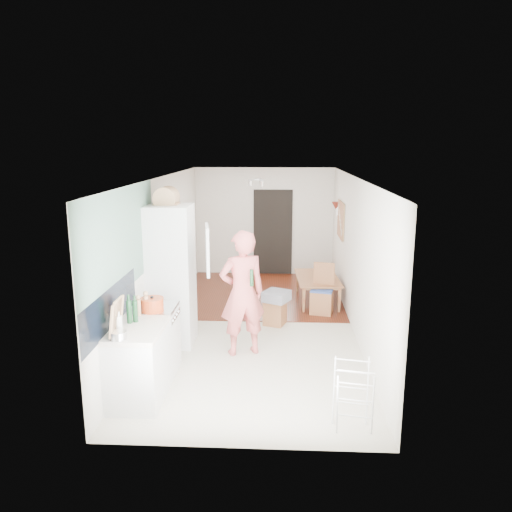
# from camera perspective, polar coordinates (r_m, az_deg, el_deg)

# --- Properties ---
(room_shell) EXTENTS (3.20, 7.00, 2.50)m
(room_shell) POSITION_cam_1_polar(r_m,az_deg,el_deg) (8.21, 0.13, 0.20)
(room_shell) COLOR silver
(room_shell) RESTS_ON ground
(floor) EXTENTS (3.20, 7.00, 0.01)m
(floor) POSITION_cam_1_polar(r_m,az_deg,el_deg) (8.57, 0.13, -7.99)
(floor) COLOR beige
(floor) RESTS_ON ground
(wood_floor_overlay) EXTENTS (3.20, 3.30, 0.01)m
(wood_floor_overlay) POSITION_cam_1_polar(r_m,az_deg,el_deg) (10.32, 0.63, -4.32)
(wood_floor_overlay) COLOR #5E1B0F
(wood_floor_overlay) RESTS_ON room_shell
(sage_wall_panel) EXTENTS (0.02, 3.00, 1.30)m
(sage_wall_panel) POSITION_cam_1_polar(r_m,az_deg,el_deg) (6.43, -15.06, 1.71)
(sage_wall_panel) COLOR slate
(sage_wall_panel) RESTS_ON room_shell
(tile_splashback) EXTENTS (0.02, 1.90, 0.50)m
(tile_splashback) POSITION_cam_1_polar(r_m,az_deg,el_deg) (6.10, -16.21, -5.76)
(tile_splashback) COLOR black
(tile_splashback) RESTS_ON room_shell
(doorway_recess) EXTENTS (0.90, 0.04, 2.00)m
(doorway_recess) POSITION_cam_1_polar(r_m,az_deg,el_deg) (11.66, 1.94, 2.69)
(doorway_recess) COLOR black
(doorway_recess) RESTS_ON room_shell
(base_cabinet) EXTENTS (0.60, 0.90, 0.86)m
(base_cabinet) POSITION_cam_1_polar(r_m,az_deg,el_deg) (6.27, -13.28, -12.12)
(base_cabinet) COLOR silver
(base_cabinet) RESTS_ON room_shell
(worktop) EXTENTS (0.62, 0.92, 0.06)m
(worktop) POSITION_cam_1_polar(r_m,az_deg,el_deg) (6.10, -13.50, -8.19)
(worktop) COLOR beige
(worktop) RESTS_ON room_shell
(range_cooker) EXTENTS (0.60, 0.60, 0.88)m
(range_cooker) POSITION_cam_1_polar(r_m,az_deg,el_deg) (6.93, -11.57, -9.49)
(range_cooker) COLOR silver
(range_cooker) RESTS_ON room_shell
(cooker_top) EXTENTS (0.60, 0.60, 0.04)m
(cooker_top) POSITION_cam_1_polar(r_m,az_deg,el_deg) (6.77, -11.74, -5.88)
(cooker_top) COLOR silver
(cooker_top) RESTS_ON room_shell
(fridge_housing) EXTENTS (0.66, 0.66, 2.15)m
(fridge_housing) POSITION_cam_1_polar(r_m,az_deg,el_deg) (7.67, -9.69, -2.24)
(fridge_housing) COLOR silver
(fridge_housing) RESTS_ON room_shell
(fridge_door) EXTENTS (0.14, 0.56, 0.70)m
(fridge_door) POSITION_cam_1_polar(r_m,az_deg,el_deg) (7.16, -5.57, 0.73)
(fridge_door) COLOR silver
(fridge_door) RESTS_ON room_shell
(fridge_interior) EXTENTS (0.02, 0.52, 0.66)m
(fridge_interior) POSITION_cam_1_polar(r_m,az_deg,el_deg) (7.50, -7.51, 1.22)
(fridge_interior) COLOR white
(fridge_interior) RESTS_ON room_shell
(pinboard) EXTENTS (0.03, 0.90, 0.70)m
(pinboard) POSITION_cam_1_polar(r_m,az_deg,el_deg) (10.09, 9.69, 4.10)
(pinboard) COLOR #D5B973
(pinboard) RESTS_ON room_shell
(pinboard_frame) EXTENTS (0.00, 0.94, 0.74)m
(pinboard_frame) POSITION_cam_1_polar(r_m,az_deg,el_deg) (10.08, 9.60, 4.10)
(pinboard_frame) COLOR olive
(pinboard_frame) RESTS_ON room_shell
(wall_sconce) EXTENTS (0.18, 0.18, 0.16)m
(wall_sconce) POSITION_cam_1_polar(r_m,az_deg,el_deg) (10.69, 9.11, 5.69)
(wall_sconce) COLOR maroon
(wall_sconce) RESTS_ON room_shell
(person) EXTENTS (0.93, 0.77, 2.18)m
(person) POSITION_cam_1_polar(r_m,az_deg,el_deg) (7.17, -1.59, -3.00)
(person) COLOR #D5605E
(person) RESTS_ON floor
(dining_table) EXTENTS (0.74, 1.25, 0.43)m
(dining_table) POSITION_cam_1_polar(r_m,az_deg,el_deg) (9.83, 7.15, -4.04)
(dining_table) COLOR olive
(dining_table) RESTS_ON floor
(dining_chair) EXTENTS (0.46, 0.46, 0.91)m
(dining_chair) POSITION_cam_1_polar(r_m,az_deg,el_deg) (9.11, 7.57, -3.80)
(dining_chair) COLOR olive
(dining_chair) RESTS_ON floor
(stool) EXTENTS (0.42, 0.42, 0.43)m
(stool) POSITION_cam_1_polar(r_m,az_deg,el_deg) (8.58, 2.17, -6.44)
(stool) COLOR olive
(stool) RESTS_ON floor
(grey_drape) EXTENTS (0.52, 0.52, 0.17)m
(grey_drape) POSITION_cam_1_polar(r_m,az_deg,el_deg) (8.44, 2.35, -4.60)
(grey_drape) COLOR gray
(grey_drape) RESTS_ON stool
(drying_rack) EXTENTS (0.44, 0.41, 0.76)m
(drying_rack) POSITION_cam_1_polar(r_m,az_deg,el_deg) (5.65, 11.01, -15.53)
(drying_rack) COLOR silver
(drying_rack) RESTS_ON floor
(bread_bin) EXTENTS (0.41, 0.40, 0.19)m
(bread_bin) POSITION_cam_1_polar(r_m,az_deg,el_deg) (7.55, -10.19, 6.55)
(bread_bin) COLOR tan
(bread_bin) RESTS_ON fridge_housing
(red_casserole) EXTENTS (0.34, 0.34, 0.18)m
(red_casserole) POSITION_cam_1_polar(r_m,az_deg,el_deg) (6.58, -11.78, -5.46)
(red_casserole) COLOR #C5441C
(red_casserole) RESTS_ON cooker_top
(steel_pan) EXTENTS (0.23, 0.23, 0.09)m
(steel_pan) POSITION_cam_1_polar(r_m,az_deg,el_deg) (5.77, -15.43, -8.73)
(steel_pan) COLOR silver
(steel_pan) RESTS_ON worktop
(held_bottle) EXTENTS (0.05, 0.05, 0.24)m
(held_bottle) POSITION_cam_1_polar(r_m,az_deg,el_deg) (6.96, -0.51, -2.50)
(held_bottle) COLOR #173F20
(held_bottle) RESTS_ON person
(bottle_a) EXTENTS (0.07, 0.07, 0.26)m
(bottle_a) POSITION_cam_1_polar(r_m,az_deg,el_deg) (6.23, -13.64, -6.16)
(bottle_a) COLOR #173F20
(bottle_a) RESTS_ON worktop
(bottle_b) EXTENTS (0.07, 0.07, 0.28)m
(bottle_b) POSITION_cam_1_polar(r_m,az_deg,el_deg) (6.20, -14.29, -6.20)
(bottle_b) COLOR #173F20
(bottle_b) RESTS_ON worktop
(bottle_c) EXTENTS (0.11, 0.11, 0.21)m
(bottle_c) POSITION_cam_1_polar(r_m,az_deg,el_deg) (5.91, -15.43, -7.58)
(bottle_c) COLOR silver
(bottle_c) RESTS_ON worktop
(pepper_mill_front) EXTENTS (0.07, 0.07, 0.22)m
(pepper_mill_front) POSITION_cam_1_polar(r_m,az_deg,el_deg) (6.54, -12.45, -5.40)
(pepper_mill_front) COLOR tan
(pepper_mill_front) RESTS_ON worktop
(pepper_mill_back) EXTENTS (0.07, 0.07, 0.21)m
(pepper_mill_back) POSITION_cam_1_polar(r_m,az_deg,el_deg) (6.45, -13.28, -5.74)
(pepper_mill_back) COLOR tan
(pepper_mill_back) RESTS_ON worktop
(chopping_boards) EXTENTS (0.12, 0.31, 0.42)m
(chopping_boards) POSITION_cam_1_polar(r_m,az_deg,el_deg) (5.84, -15.67, -6.73)
(chopping_boards) COLOR tan
(chopping_boards) RESTS_ON worktop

